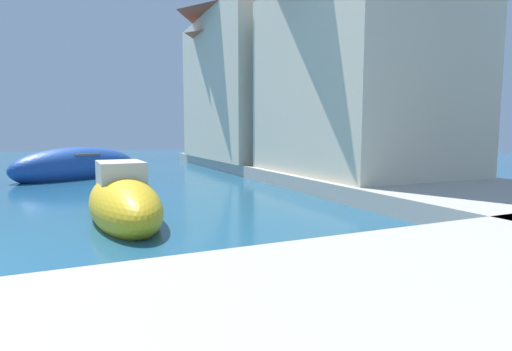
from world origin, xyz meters
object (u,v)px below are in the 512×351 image
(moored_boat_2, at_px, (124,202))
(waterfront_building_main, at_px, (360,65))
(waterfront_building_annex, at_px, (257,79))
(quayside_tree, at_px, (389,87))
(waterfront_building_far, at_px, (249,90))
(moored_boat_1, at_px, (78,167))

(moored_boat_2, distance_m, waterfront_building_main, 10.21)
(moored_boat_2, height_order, waterfront_building_annex, waterfront_building_annex)
(waterfront_building_annex, distance_m, quayside_tree, 10.96)
(waterfront_building_main, distance_m, waterfront_building_far, 10.59)
(waterfront_building_far, bearing_deg, moored_boat_2, -123.23)
(quayside_tree, bearing_deg, waterfront_building_annex, 90.44)
(waterfront_building_main, bearing_deg, moored_boat_2, -161.57)
(moored_boat_1, bearing_deg, waterfront_building_main, -69.04)
(waterfront_building_main, relative_size, quayside_tree, 1.83)
(moored_boat_1, bearing_deg, waterfront_building_far, -13.16)
(waterfront_building_annex, xyz_separation_m, quayside_tree, (0.08, -10.85, -1.53))
(waterfront_building_annex, relative_size, waterfront_building_far, 1.31)
(moored_boat_1, relative_size, waterfront_building_far, 0.76)
(waterfront_building_annex, height_order, quayside_tree, waterfront_building_annex)
(waterfront_building_main, distance_m, quayside_tree, 1.74)
(waterfront_building_annex, bearing_deg, moored_boat_1, -166.17)
(waterfront_building_annex, bearing_deg, waterfront_building_main, -90.00)
(moored_boat_2, xyz_separation_m, waterfront_building_main, (8.88, 2.96, 4.07))
(waterfront_building_main, xyz_separation_m, waterfront_building_far, (0.00, 10.59, 0.05))
(waterfront_building_main, xyz_separation_m, waterfront_building_annex, (0.00, 9.40, 0.58))
(moored_boat_2, bearing_deg, waterfront_building_far, 144.65)
(waterfront_building_main, distance_m, waterfront_building_annex, 9.41)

